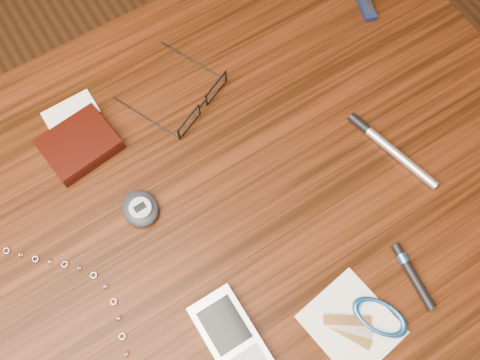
{
  "coord_description": "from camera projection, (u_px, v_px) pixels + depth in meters",
  "views": [
    {
      "loc": [
        -0.09,
        -0.22,
        1.44
      ],
      "look_at": [
        0.05,
        0.01,
        0.76
      ],
      "focal_mm": 40.0,
      "sensor_mm": 36.0,
      "label": 1
    }
  ],
  "objects": [
    {
      "name": "pda_phone",
      "position": [
        230.0,
        336.0,
        0.65
      ],
      "size": [
        0.06,
        0.11,
        0.02
      ],
      "color": "silver",
      "rests_on": "desk"
    },
    {
      "name": "notepad_keys",
      "position": [
        366.0,
        321.0,
        0.66
      ],
      "size": [
        0.13,
        0.12,
        0.01
      ],
      "color": "silver",
      "rests_on": "desk"
    },
    {
      "name": "silver_pen",
      "position": [
        385.0,
        145.0,
        0.75
      ],
      "size": [
        0.05,
        0.15,
        0.01
      ],
      "color": "silver",
      "rests_on": "desk"
    },
    {
      "name": "wallet_and_card",
      "position": [
        79.0,
        143.0,
        0.75
      ],
      "size": [
        0.11,
        0.13,
        0.02
      ],
      "color": "black",
      "rests_on": "desk"
    },
    {
      "name": "eyeglasses",
      "position": [
        199.0,
        103.0,
        0.77
      ],
      "size": [
        0.16,
        0.16,
        0.03
      ],
      "color": "black",
      "rests_on": "desk"
    },
    {
      "name": "black_blue_pen",
      "position": [
        412.0,
        274.0,
        0.68
      ],
      "size": [
        0.02,
        0.09,
        0.01
      ],
      "color": "black",
      "rests_on": "desk"
    },
    {
      "name": "desk",
      "position": [
        216.0,
        229.0,
        0.82
      ],
      "size": [
        1.0,
        0.7,
        0.75
      ],
      "color": "#391709",
      "rests_on": "ground"
    },
    {
      "name": "pocket_knife",
      "position": [
        363.0,
        0.0,
        0.85
      ],
      "size": [
        0.04,
        0.08,
        0.01
      ],
      "color": "#101D35",
      "rests_on": "desk"
    },
    {
      "name": "ground",
      "position": [
        226.0,
        298.0,
        1.42
      ],
      "size": [
        3.8,
        3.8,
        0.0
      ],
      "primitive_type": "plane",
      "color": "#472814",
      "rests_on": "ground"
    },
    {
      "name": "pedometer",
      "position": [
        140.0,
        208.0,
        0.71
      ],
      "size": [
        0.05,
        0.06,
        0.02
      ],
      "color": "black",
      "rests_on": "desk"
    }
  ]
}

